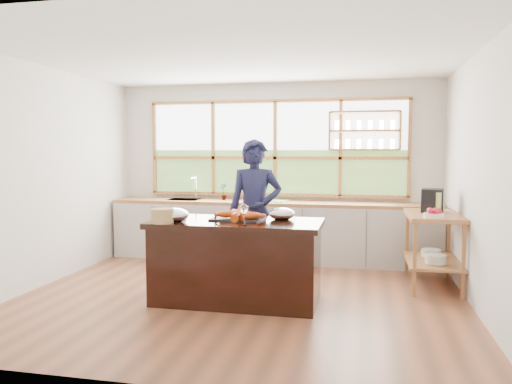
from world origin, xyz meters
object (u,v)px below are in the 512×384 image
(wicker_basket, at_px, (162,216))
(cook, at_px, (255,213))
(island, at_px, (237,261))
(espresso_machine, at_px, (433,200))

(wicker_basket, bearing_deg, cook, 53.58)
(island, xyz_separation_m, espresso_machine, (2.19, 1.25, 0.59))
(cook, bearing_deg, espresso_machine, 4.50)
(espresso_machine, bearing_deg, island, -139.82)
(cook, relative_size, espresso_machine, 6.19)
(island, height_order, espresso_machine, espresso_machine)
(island, height_order, wicker_basket, wicker_basket)
(cook, height_order, wicker_basket, cook)
(cook, relative_size, wicker_basket, 7.57)
(island, relative_size, wicker_basket, 7.78)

